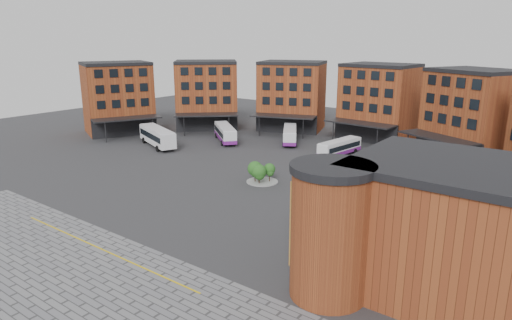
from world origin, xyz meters
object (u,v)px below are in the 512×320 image
Objects in this scene: bus_d at (340,147)px; bus_e at (414,162)px; bus_b at (225,133)px; bus_c at (290,134)px; tree_island at (260,172)px; bus_a at (157,136)px; bus_f at (446,171)px; blue_car at (354,270)px.

bus_e is at bearing -0.52° from bus_d.
bus_b is 22.97m from bus_d.
bus_c is at bearing -18.82° from bus_b.
tree_island is 0.44× the size of bus_b.
bus_d is (1.97, 20.06, -0.14)m from tree_island.
tree_island is 0.40× the size of bus_e.
bus_f reaches higher than bus_a.
tree_island is 0.36× the size of bus_f.
bus_b is 41.52m from bus_f.
bus_d is (12.17, -3.38, -0.10)m from bus_c.
tree_island is 23.61m from bus_e.
bus_c is 25.98m from bus_e.
bus_a is 1.21× the size of bus_c.
blue_car is at bearing -29.08° from bus_f.
bus_a is 49.42m from bus_f.
blue_car is at bearing -64.03° from bus_e.
bus_f is at bearing -48.15° from bus_c.
blue_car is (49.59, -22.03, -1.41)m from bus_a.
bus_d is at bearing -173.22° from bus_e.
bus_b is 1.00× the size of bus_c.
bus_c is (17.84, 17.21, -0.44)m from bus_a.
bus_d is 19.49m from bus_f.
bus_b reaches higher than tree_island.
bus_a is 1.12× the size of bus_e.
bus_d reaches higher than blue_car.
bus_b reaches higher than bus_c.
bus_a is (-28.04, 6.22, 0.40)m from tree_island.
bus_c reaches higher than bus_d.
bus_d is at bearing -43.35° from bus_a.
bus_c is 12.63m from bus_d.
bus_b is (-20.78, 16.90, 0.04)m from tree_island.
bus_a is 24.80m from bus_c.
blue_car is (6.32, -33.86, -1.00)m from bus_e.
bus_c is 32.11m from bus_f.
bus_a is at bearing 167.49° from tree_island.
tree_island reaches higher than blue_car.
bus_f reaches higher than blue_car.
bus_f is (41.45, -2.32, 0.26)m from bus_b.
bus_a is at bearing -174.72° from bus_b.
bus_a reaches higher than blue_car.
bus_b is 2.67× the size of blue_car.
tree_island is at bearing -80.60° from bus_a.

